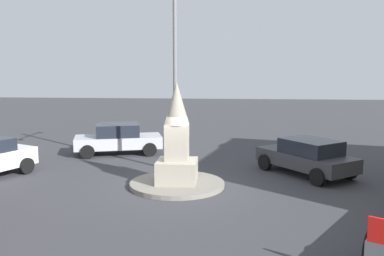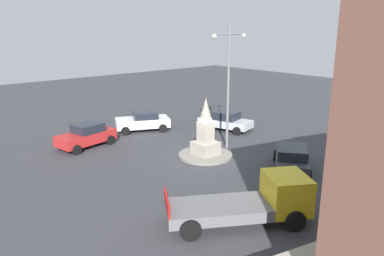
# 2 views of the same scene
# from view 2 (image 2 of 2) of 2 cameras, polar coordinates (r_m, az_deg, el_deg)

# --- Properties ---
(ground_plane) EXTENTS (80.00, 80.00, 0.00)m
(ground_plane) POSITION_cam_2_polar(r_m,az_deg,el_deg) (23.23, 2.06, -4.35)
(ground_plane) COLOR #38383D
(traffic_island) EXTENTS (3.34, 3.34, 0.16)m
(traffic_island) POSITION_cam_2_polar(r_m,az_deg,el_deg) (23.20, 2.06, -4.17)
(traffic_island) COLOR gray
(traffic_island) RESTS_ON ground
(monument) EXTENTS (1.38, 1.38, 3.54)m
(monument) POSITION_cam_2_polar(r_m,az_deg,el_deg) (22.75, 2.10, -0.60)
(monument) COLOR #9E9687
(monument) RESTS_ON traffic_island
(streetlamp) EXTENTS (2.88, 0.28, 7.90)m
(streetlamp) POSITION_cam_2_polar(r_m,az_deg,el_deg) (23.90, 5.61, 7.80)
(streetlamp) COLOR slate
(streetlamp) RESTS_ON ground
(car_dark_grey_approaching) EXTENTS (4.18, 3.74, 1.42)m
(car_dark_grey_approaching) POSITION_cam_2_polar(r_m,az_deg,el_deg) (21.50, 15.01, -4.42)
(car_dark_grey_approaching) COLOR #38383D
(car_dark_grey_approaching) RESTS_ON ground
(car_white_passing) EXTENTS (4.43, 3.35, 1.48)m
(car_white_passing) POSITION_cam_2_polar(r_m,az_deg,el_deg) (28.95, -7.52, 1.08)
(car_white_passing) COLOR silver
(car_white_passing) RESTS_ON ground
(car_silver_waiting) EXTENTS (2.78, 4.38, 1.46)m
(car_silver_waiting) POSITION_cam_2_polar(r_m,az_deg,el_deg) (28.99, 5.12, 1.15)
(car_silver_waiting) COLOR #B7BABF
(car_silver_waiting) RESTS_ON ground
(car_red_parked_left) EXTENTS (4.09, 2.48, 1.58)m
(car_red_parked_left) POSITION_cam_2_polar(r_m,az_deg,el_deg) (25.77, -15.88, -1.09)
(car_red_parked_left) COLOR #B22323
(car_red_parked_left) RESTS_ON ground
(truck_yellow_parked_right) EXTENTS (5.95, 4.69, 1.95)m
(truck_yellow_parked_right) POSITION_cam_2_polar(r_m,az_deg,el_deg) (15.71, 9.52, -10.98)
(truck_yellow_parked_right) COLOR yellow
(truck_yellow_parked_right) RESTS_ON ground
(stone_boundary_wall) EXTENTS (14.74, 4.30, 1.06)m
(stone_boundary_wall) POSITION_cam_2_polar(r_m,az_deg,el_deg) (14.86, 25.56, -15.67)
(stone_boundary_wall) COLOR #9E9687
(stone_boundary_wall) RESTS_ON ground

